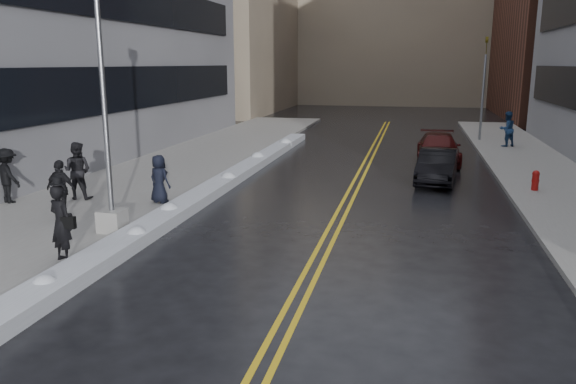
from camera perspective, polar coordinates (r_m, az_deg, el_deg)
The scene contains 19 objects.
ground at distance 13.09m, azimuth -8.95°, elevation -7.99°, with size 160.00×160.00×0.00m, color black.
sidewalk_west at distance 24.15m, azimuth -13.01°, elevation 1.71°, with size 5.50×50.00×0.15m, color gray.
sidewalk_east at distance 22.47m, azimuth 26.23°, elevation -0.13°, with size 4.00×50.00×0.15m, color gray.
lane_line_left at distance 21.95m, azimuth 6.46°, elevation 0.66°, with size 0.12×50.00×0.01m, color gold.
lane_line_right at distance 21.92m, azimuth 7.24°, elevation 0.63°, with size 0.12×50.00×0.01m, color gold.
snow_ridge at distance 21.06m, azimuth -7.23°, elevation 0.58°, with size 0.90×30.00×0.34m, color silver.
building_west_far at distance 59.04m, azimuth -7.63°, elevation 17.07°, with size 14.00×22.00×18.00m, color gray.
building_far at distance 71.67m, azimuth 11.06°, elevation 17.81°, with size 36.00×16.00×22.00m, color gray.
lamppost at distance 15.65m, azimuth -17.91°, elevation 4.58°, with size 0.65×0.65×7.62m.
fire_hydrant at distance 22.16m, azimuth 23.85°, elevation 1.19°, with size 0.26×0.26×0.73m.
traffic_signal at distance 35.57m, azimuth 19.25°, elevation 10.24°, with size 0.16×0.20×6.00m.
pedestrian_fedora at distance 13.93m, azimuth -22.04°, elevation -2.94°, with size 0.66×0.43×1.81m, color black.
pedestrian_b at distance 20.14m, azimuth -20.60°, elevation 2.04°, with size 0.94×0.73×1.94m, color black.
pedestrian_c at distance 18.86m, azimuth -12.95°, elevation 1.31°, with size 0.78×0.51×1.59m, color black.
pedestrian_d at distance 17.84m, azimuth -22.05°, elevation 0.27°, with size 1.02×0.42×1.74m, color black.
pedestrian_e at distance 20.54m, azimuth -26.59°, elevation 1.50°, with size 1.17×0.67×1.80m, color black.
pedestrian_east at distance 33.31m, azimuth 21.35°, elevation 5.98°, with size 0.94×0.73×1.92m, color navy.
car_black at distance 22.98m, azimuth 14.91°, elevation 2.53°, with size 1.40×4.01×1.32m, color black.
car_maroon at distance 27.62m, azimuth 15.02°, elevation 4.29°, with size 1.95×4.79×1.39m, color #370908.
Camera 1 is at (4.61, -11.33, 4.64)m, focal length 35.00 mm.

